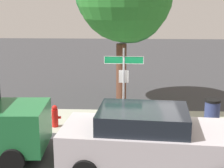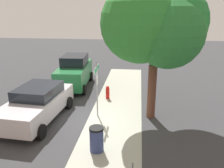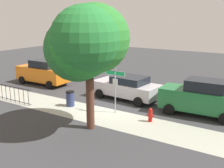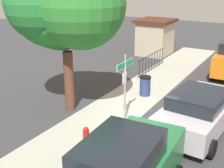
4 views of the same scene
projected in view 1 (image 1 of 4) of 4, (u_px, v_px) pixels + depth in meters
The scene contains 6 objects.
ground_plane at pixel (139, 135), 11.21m from camera, with size 60.00×60.00×0.00m, color #38383A.
sidewalk_strip at pixel (194, 122), 12.37m from camera, with size 24.00×2.60×0.00m, color #A8AA99.
street_sign at pixel (124, 76), 11.18m from camera, with size 1.28×0.07×2.80m.
car_silver at pixel (152, 139), 8.70m from camera, with size 4.80×2.46×1.63m.
fire_hydrant at pixel (55, 116), 11.84m from camera, with size 0.42×0.22×0.78m.
trash_bin at pixel (212, 113), 11.84m from camera, with size 0.55×0.55×0.98m.
Camera 1 is at (-0.37, -10.54, 4.24)m, focal length 54.85 mm.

